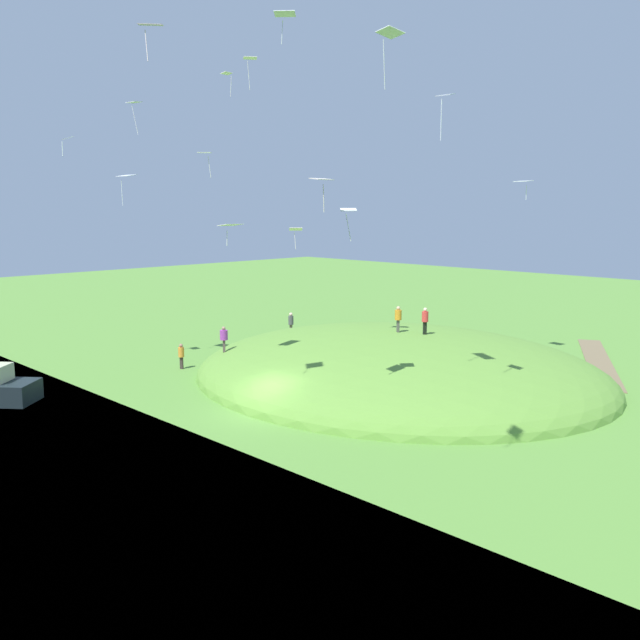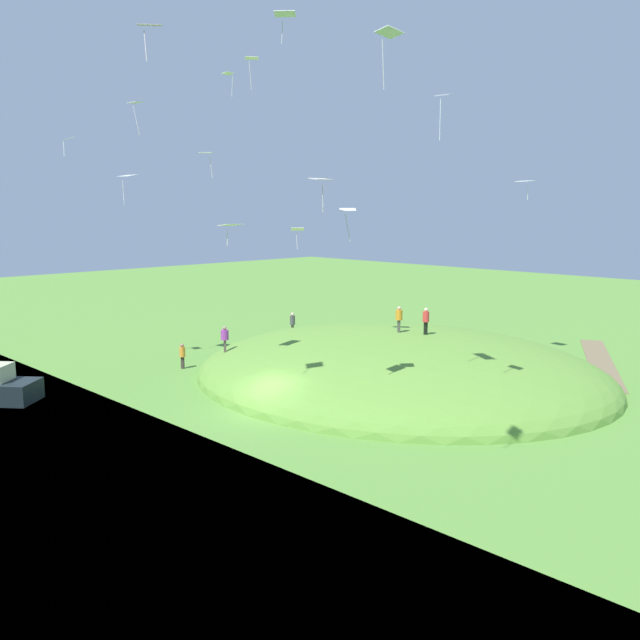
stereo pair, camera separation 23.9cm
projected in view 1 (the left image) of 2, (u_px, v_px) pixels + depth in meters
ground_plane at (260, 413)px, 34.23m from camera, size 160.00×160.00×0.00m
grass_hill at (397, 376)px, 41.73m from camera, size 23.15×26.02×5.37m
dirt_path at (599, 362)px, 45.61m from camera, size 14.85×8.98×0.04m
person_with_child at (398, 316)px, 41.41m from camera, size 0.56×0.56×1.59m
person_near_shore at (181, 353)px, 43.53m from camera, size 0.49×0.49×1.63m
person_on_hilltop at (425, 318)px, 40.79m from camera, size 0.51×0.51×1.62m
person_walking_path at (291, 321)px, 51.93m from camera, size 0.43×0.43×1.76m
person_watching_kites at (224, 336)px, 42.07m from camera, size 0.66×0.66×1.59m
kite_0 at (524, 182)px, 44.07m from camera, size 0.86×1.13×1.24m
kite_1 at (348, 212)px, 29.68m from camera, size 0.84×0.83×1.45m
kite_2 at (150, 26)px, 25.90m from camera, size 1.12×1.08×1.46m
kite_3 at (296, 230)px, 53.53m from camera, size 1.21×1.17×1.70m
kite_4 at (390, 35)px, 26.89m from camera, size 1.08×1.29×2.26m
kite_5 at (445, 100)px, 26.95m from camera, size 0.53×0.71×1.81m
kite_7 at (230, 225)px, 35.95m from camera, size 1.18×0.83×1.16m
kite_8 at (250, 60)px, 47.17m from camera, size 1.14×1.07×2.19m
kite_9 at (126, 177)px, 43.20m from camera, size 0.98×1.27×1.95m
kite_10 at (134, 104)px, 41.46m from camera, size 0.71×0.95×1.98m
kite_11 at (285, 15)px, 32.88m from camera, size 1.20×1.23×1.40m
kite_12 at (322, 181)px, 28.41m from camera, size 0.93×0.68×1.41m
kite_13 at (227, 75)px, 43.14m from camera, size 0.73×0.57×1.51m
kite_14 at (205, 154)px, 46.56m from camera, size 1.13×1.12×1.70m
kite_15 at (67, 139)px, 40.76m from camera, size 0.65×0.84×1.17m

